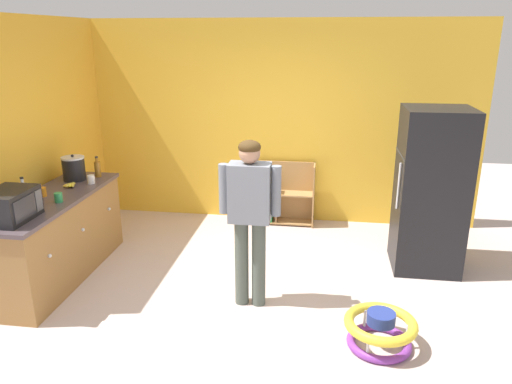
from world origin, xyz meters
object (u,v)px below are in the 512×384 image
(banana_bunch, at_px, (71,185))
(green_cup, at_px, (58,197))
(baby_walker, at_px, (380,330))
(refrigerator, at_px, (431,191))
(white_cup, at_px, (91,179))
(kitchen_counter, at_px, (56,237))
(crock_pot, at_px, (74,168))
(microwave, at_px, (9,205))
(amber_bottle, at_px, (98,169))
(clear_bottle, at_px, (24,191))
(standing_person, at_px, (250,210))
(bookshelf, at_px, (280,197))
(orange_cup, at_px, (42,192))

(banana_bunch, relative_size, green_cup, 1.67)
(baby_walker, xyz_separation_m, banana_bunch, (-3.25, 1.14, 0.77))
(refrigerator, height_order, white_cup, refrigerator)
(kitchen_counter, height_order, crock_pot, crock_pot)
(microwave, relative_size, amber_bottle, 1.95)
(refrigerator, distance_m, amber_bottle, 3.77)
(green_cup, bearing_deg, amber_bottle, 90.97)
(banana_bunch, bearing_deg, crock_pot, 109.96)
(microwave, height_order, amber_bottle, microwave)
(crock_pot, bearing_deg, white_cup, -22.56)
(kitchen_counter, relative_size, clear_bottle, 7.92)
(standing_person, relative_size, baby_walker, 2.67)
(crock_pot, height_order, banana_bunch, crock_pot)
(crock_pot, relative_size, green_cup, 3.16)
(kitchen_counter, bearing_deg, green_cup, -37.85)
(banana_bunch, bearing_deg, microwave, -91.94)
(bookshelf, relative_size, banana_bunch, 5.37)
(kitchen_counter, xyz_separation_m, green_cup, (0.16, -0.13, 0.50))
(refrigerator, bearing_deg, white_cup, -175.36)
(microwave, relative_size, crock_pot, 1.60)
(green_cup, height_order, white_cup, same)
(crock_pot, relative_size, white_cup, 3.16)
(refrigerator, relative_size, clear_bottle, 7.24)
(kitchen_counter, xyz_separation_m, banana_bunch, (0.04, 0.35, 0.48))
(bookshelf, distance_m, amber_bottle, 2.43)
(white_cup, bearing_deg, amber_bottle, 99.28)
(baby_walker, bearing_deg, green_cup, 168.15)
(standing_person, xyz_separation_m, white_cup, (-1.92, 0.77, -0.02))
(bookshelf, height_order, crock_pot, crock_pot)
(refrigerator, xyz_separation_m, green_cup, (-3.76, -0.95, 0.06))
(clear_bottle, relative_size, white_cup, 2.59)
(crock_pot, bearing_deg, green_cup, -73.39)
(standing_person, bearing_deg, crock_pot, 158.02)
(baby_walker, relative_size, clear_bottle, 2.46)
(standing_person, bearing_deg, white_cup, 158.10)
(bookshelf, xyz_separation_m, green_cup, (-2.03, -2.06, 0.58))
(refrigerator, relative_size, bookshelf, 2.09)
(baby_walker, distance_m, banana_bunch, 3.53)
(orange_cup, bearing_deg, bookshelf, 39.93)
(refrigerator, relative_size, standing_person, 1.10)
(microwave, relative_size, banana_bunch, 3.03)
(bookshelf, distance_m, banana_bunch, 2.73)
(amber_bottle, bearing_deg, kitchen_counter, -100.78)
(bookshelf, relative_size, green_cup, 8.95)
(green_cup, bearing_deg, standing_person, -3.70)
(microwave, height_order, white_cup, microwave)
(amber_bottle, bearing_deg, orange_cup, -107.43)
(crock_pot, xyz_separation_m, white_cup, (0.25, -0.10, -0.09))
(bookshelf, height_order, banana_bunch, banana_bunch)
(bookshelf, bearing_deg, orange_cup, -140.07)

